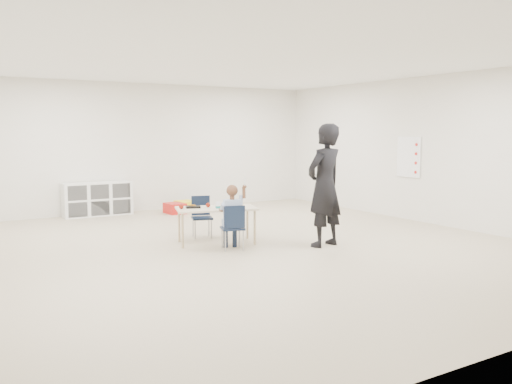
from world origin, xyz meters
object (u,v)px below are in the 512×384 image
table (216,225)px  adult (325,185)px  chair_near (232,227)px  child (232,214)px  cubby_shelf (98,199)px

table → adult: (1.32, -1.04, 0.65)m
chair_near → table: bearing=105.8°
table → adult: adult is taller
adult → table: bearing=-51.1°
table → child: bearing=-74.2°
cubby_shelf → adult: size_ratio=0.75×
chair_near → cubby_shelf: (-0.84, 4.34, 0.01)m
table → adult: size_ratio=0.73×
cubby_shelf → table: bearing=-77.4°
table → child: (-0.01, -0.55, 0.25)m
child → cubby_shelf: 4.43m
cubby_shelf → adult: (2.17, -4.83, 0.59)m
table → chair_near: (-0.01, -0.55, 0.05)m
chair_near → child: (0.00, 0.00, 0.20)m
child → adult: (1.33, -0.49, 0.40)m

